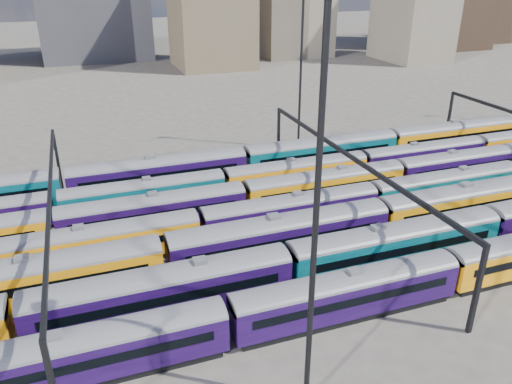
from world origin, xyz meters
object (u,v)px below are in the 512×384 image
object	(u,v)px
mast_2	(316,214)
rake_2	(381,215)
rake_1	(162,288)
rake_0	(347,290)

from	to	relation	value
mast_2	rake_2	bearing A→B (deg)	46.16
rake_1	mast_2	bearing A→B (deg)	-59.11
rake_1	mast_2	distance (m)	17.88
rake_1	rake_0	bearing A→B (deg)	-19.70
rake_0	mast_2	distance (m)	15.00
rake_0	rake_2	size ratio (longest dim) A/B	1.04
rake_2	mast_2	size ratio (longest dim) A/B	5.24
rake_2	mast_2	distance (m)	26.04
rake_0	rake_1	size ratio (longest dim) A/B	0.91
rake_0	rake_1	distance (m)	14.84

